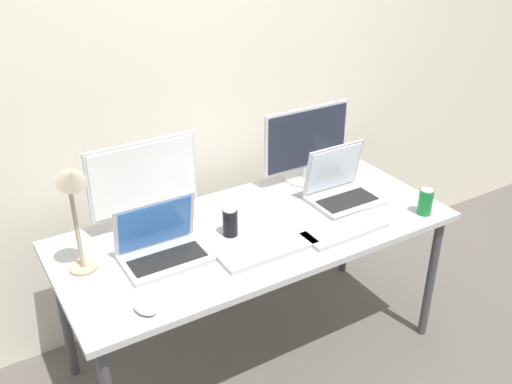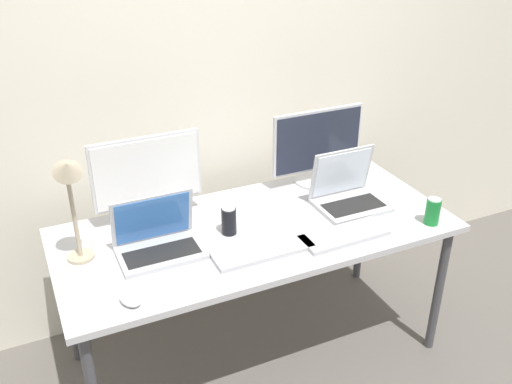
{
  "view_description": "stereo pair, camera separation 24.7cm",
  "coord_description": "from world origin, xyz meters",
  "px_view_note": "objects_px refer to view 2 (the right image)",
  "views": [
    {
      "loc": [
        -1.14,
        -1.88,
        2.08
      ],
      "look_at": [
        0.0,
        0.0,
        0.92
      ],
      "focal_mm": 40.0,
      "sensor_mm": 36.0,
      "label": 1
    },
    {
      "loc": [
        -0.92,
        -1.99,
        2.08
      ],
      "look_at": [
        0.0,
        0.0,
        0.92
      ],
      "focal_mm": 40.0,
      "sensor_mm": 36.0,
      "label": 2
    }
  ],
  "objects_px": {
    "monitor_center": "(317,146)",
    "laptop_silver": "(158,239)",
    "mouse_by_keyboard": "(130,299)",
    "laptop_secondary": "(347,193)",
    "desk_lamp": "(70,190)",
    "soda_can_by_laptop": "(229,221)",
    "keyboard_main": "(263,251)",
    "keyboard_aux": "(344,235)",
    "monitor_left": "(147,178)",
    "soda_can_near_keyboard": "(433,211)",
    "work_desk": "(256,238)"
  },
  "relations": [
    {
      "from": "laptop_silver",
      "to": "desk_lamp",
      "type": "bearing_deg",
      "value": 172.14
    },
    {
      "from": "soda_can_near_keyboard",
      "to": "laptop_secondary",
      "type": "bearing_deg",
      "value": 128.36
    },
    {
      "from": "keyboard_main",
      "to": "work_desk",
      "type": "bearing_deg",
      "value": 73.44
    },
    {
      "from": "work_desk",
      "to": "monitor_left",
      "type": "bearing_deg",
      "value": 146.24
    },
    {
      "from": "monitor_left",
      "to": "keyboard_main",
      "type": "xyz_separation_m",
      "value": [
        0.35,
        -0.47,
        -0.2
      ]
    },
    {
      "from": "laptop_silver",
      "to": "soda_can_by_laptop",
      "type": "xyz_separation_m",
      "value": [
        0.32,
        0.01,
        0.01
      ]
    },
    {
      "from": "soda_can_near_keyboard",
      "to": "soda_can_by_laptop",
      "type": "bearing_deg",
      "value": 160.48
    },
    {
      "from": "soda_can_near_keyboard",
      "to": "monitor_left",
      "type": "bearing_deg",
      "value": 153.47
    },
    {
      "from": "soda_can_near_keyboard",
      "to": "work_desk",
      "type": "bearing_deg",
      "value": 157.91
    },
    {
      "from": "soda_can_by_laptop",
      "to": "laptop_secondary",
      "type": "bearing_deg",
      "value": 0.74
    },
    {
      "from": "work_desk",
      "to": "soda_can_by_laptop",
      "type": "xyz_separation_m",
      "value": [
        -0.13,
        0.01,
        0.12
      ]
    },
    {
      "from": "keyboard_main",
      "to": "mouse_by_keyboard",
      "type": "height_order",
      "value": "mouse_by_keyboard"
    },
    {
      "from": "work_desk",
      "to": "laptop_silver",
      "type": "xyz_separation_m",
      "value": [
        -0.45,
        -0.0,
        0.11
      ]
    },
    {
      "from": "monitor_left",
      "to": "desk_lamp",
      "type": "relative_size",
      "value": 1.0
    },
    {
      "from": "work_desk",
      "to": "monitor_center",
      "type": "distance_m",
      "value": 0.61
    },
    {
      "from": "laptop_secondary",
      "to": "keyboard_aux",
      "type": "relative_size",
      "value": 0.82
    },
    {
      "from": "laptop_silver",
      "to": "soda_can_near_keyboard",
      "type": "relative_size",
      "value": 2.77
    },
    {
      "from": "laptop_secondary",
      "to": "soda_can_by_laptop",
      "type": "relative_size",
      "value": 2.57
    },
    {
      "from": "monitor_center",
      "to": "mouse_by_keyboard",
      "type": "bearing_deg",
      "value": -152.52
    },
    {
      "from": "keyboard_main",
      "to": "soda_can_near_keyboard",
      "type": "xyz_separation_m",
      "value": [
        0.8,
        -0.1,
        0.05
      ]
    },
    {
      "from": "work_desk",
      "to": "mouse_by_keyboard",
      "type": "xyz_separation_m",
      "value": [
        -0.64,
        -0.29,
        0.07
      ]
    },
    {
      "from": "laptop_silver",
      "to": "desk_lamp",
      "type": "distance_m",
      "value": 0.42
    },
    {
      "from": "keyboard_aux",
      "to": "mouse_by_keyboard",
      "type": "bearing_deg",
      "value": -177.96
    },
    {
      "from": "monitor_center",
      "to": "soda_can_by_laptop",
      "type": "distance_m",
      "value": 0.68
    },
    {
      "from": "keyboard_main",
      "to": "keyboard_aux",
      "type": "xyz_separation_m",
      "value": [
        0.37,
        -0.04,
        0.0
      ]
    },
    {
      "from": "monitor_left",
      "to": "keyboard_main",
      "type": "relative_size",
      "value": 1.15
    },
    {
      "from": "monitor_left",
      "to": "keyboard_aux",
      "type": "bearing_deg",
      "value": -35.18
    },
    {
      "from": "laptop_secondary",
      "to": "desk_lamp",
      "type": "relative_size",
      "value": 0.66
    },
    {
      "from": "soda_can_near_keyboard",
      "to": "desk_lamp",
      "type": "relative_size",
      "value": 0.26
    },
    {
      "from": "work_desk",
      "to": "laptop_secondary",
      "type": "xyz_separation_m",
      "value": [
        0.49,
        0.02,
        0.12
      ]
    },
    {
      "from": "monitor_center",
      "to": "soda_can_by_laptop",
      "type": "relative_size",
      "value": 3.92
    },
    {
      "from": "keyboard_main",
      "to": "soda_can_by_laptop",
      "type": "relative_size",
      "value": 3.4
    },
    {
      "from": "monitor_left",
      "to": "laptop_secondary",
      "type": "relative_size",
      "value": 1.52
    },
    {
      "from": "monitor_left",
      "to": "desk_lamp",
      "type": "distance_m",
      "value": 0.44
    },
    {
      "from": "mouse_by_keyboard",
      "to": "laptop_secondary",
      "type": "bearing_deg",
      "value": -4.21
    },
    {
      "from": "keyboard_aux",
      "to": "mouse_by_keyboard",
      "type": "relative_size",
      "value": 3.92
    },
    {
      "from": "keyboard_main",
      "to": "soda_can_near_keyboard",
      "type": "relative_size",
      "value": 3.4
    },
    {
      "from": "monitor_left",
      "to": "soda_can_by_laptop",
      "type": "distance_m",
      "value": 0.41
    },
    {
      "from": "laptop_secondary",
      "to": "mouse_by_keyboard",
      "type": "distance_m",
      "value": 1.17
    },
    {
      "from": "keyboard_main",
      "to": "soda_can_by_laptop",
      "type": "distance_m",
      "value": 0.22
    },
    {
      "from": "monitor_center",
      "to": "laptop_silver",
      "type": "xyz_separation_m",
      "value": [
        -0.93,
        -0.29,
        -0.15
      ]
    },
    {
      "from": "monitor_left",
      "to": "soda_can_near_keyboard",
      "type": "relative_size",
      "value": 3.92
    },
    {
      "from": "monitor_left",
      "to": "soda_can_near_keyboard",
      "type": "xyz_separation_m",
      "value": [
        1.15,
        -0.57,
        -0.15
      ]
    },
    {
      "from": "soda_can_near_keyboard",
      "to": "desk_lamp",
      "type": "bearing_deg",
      "value": 167.19
    },
    {
      "from": "keyboard_main",
      "to": "laptop_silver",
      "type": "bearing_deg",
      "value": 153.76
    },
    {
      "from": "soda_can_near_keyboard",
      "to": "soda_can_by_laptop",
      "type": "height_order",
      "value": "same"
    },
    {
      "from": "work_desk",
      "to": "keyboard_main",
      "type": "relative_size",
      "value": 4.15
    },
    {
      "from": "monitor_center",
      "to": "keyboard_aux",
      "type": "distance_m",
      "value": 0.58
    },
    {
      "from": "monitor_left",
      "to": "laptop_secondary",
      "type": "height_order",
      "value": "monitor_left"
    },
    {
      "from": "keyboard_aux",
      "to": "laptop_secondary",
      "type": "bearing_deg",
      "value": 53.96
    }
  ]
}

